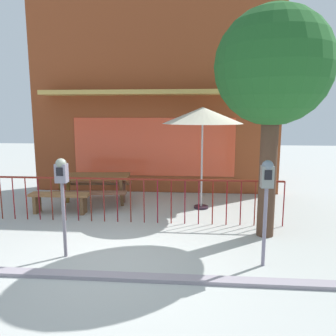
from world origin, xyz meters
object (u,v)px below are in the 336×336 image
at_px(parking_meter_far, 267,185).
at_px(street_tree, 273,69).
at_px(patio_umbrella, 203,116).
at_px(patio_bench, 60,199).
at_px(parking_meter_near, 62,182).
at_px(picnic_table_left, 94,181).

xyz_separation_m(parking_meter_far, street_tree, (0.29, 1.31, 1.82)).
distance_m(patio_umbrella, parking_meter_far, 3.34).
relative_size(patio_bench, parking_meter_near, 0.86).
relative_size(patio_bench, street_tree, 0.33).
bearing_deg(patio_bench, patio_umbrella, 11.99).
height_order(picnic_table_left, parking_meter_far, parking_meter_far).
xyz_separation_m(patio_bench, parking_meter_far, (4.21, -2.36, 0.92)).
xyz_separation_m(patio_bench, street_tree, (4.51, -1.04, 2.74)).
bearing_deg(street_tree, picnic_table_left, 154.70).
bearing_deg(patio_umbrella, patio_bench, -168.01).
bearing_deg(parking_meter_far, patio_umbrella, 106.41).
xyz_separation_m(picnic_table_left, street_tree, (3.94, -1.86, 2.48)).
bearing_deg(parking_meter_far, parking_meter_near, 178.88).
bearing_deg(parking_meter_near, picnic_table_left, 98.83).
bearing_deg(picnic_table_left, patio_umbrella, -2.43).
relative_size(picnic_table_left, patio_bench, 1.37).
distance_m(picnic_table_left, street_tree, 5.02).
distance_m(picnic_table_left, parking_meter_near, 3.22).
bearing_deg(picnic_table_left, parking_meter_near, -81.17).
bearing_deg(patio_bench, street_tree, -13.04).
relative_size(picnic_table_left, parking_meter_near, 1.18).
bearing_deg(patio_bench, parking_meter_far, -29.23).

